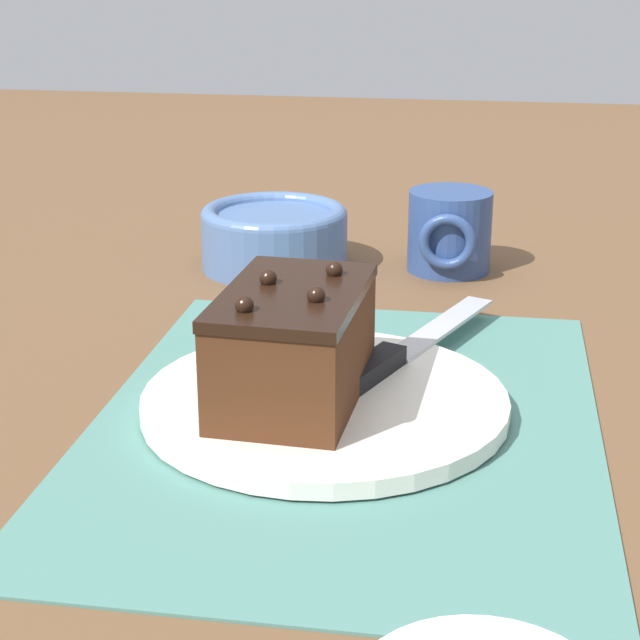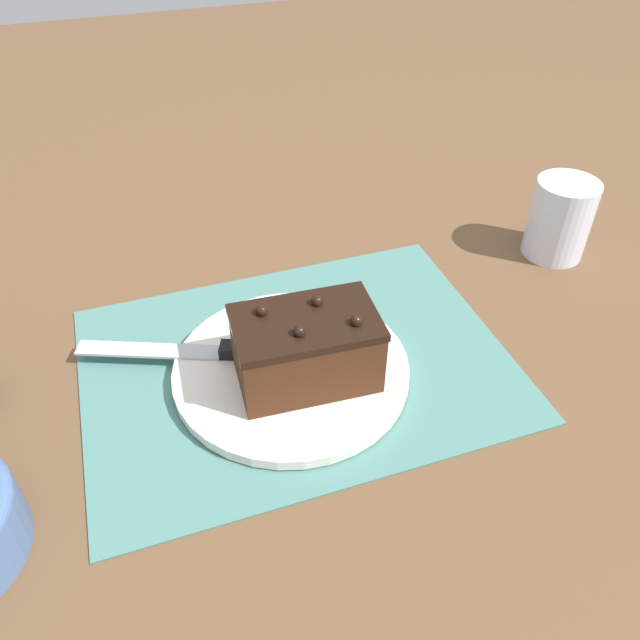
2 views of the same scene
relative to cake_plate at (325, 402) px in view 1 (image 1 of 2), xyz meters
The scene contains 7 objects.
ground_plane 0.02m from the cake_plate, 55.93° to the left, with size 3.00×3.00×0.00m, color brown.
placemat_woven 0.02m from the cake_plate, 55.93° to the left, with size 0.46×0.34×0.00m, color slate.
cake_plate is the anchor object (origin of this frame).
chocolate_cake 0.05m from the cake_plate, 54.87° to the right, with size 0.15×0.10×0.09m.
serving_knife 0.08m from the cake_plate, 148.57° to the left, with size 0.22×0.11×0.01m.
small_bowl 0.35m from the cake_plate, 162.75° to the right, with size 0.14×0.14×0.06m.
coffee_mug 0.36m from the cake_plate, 169.18° to the left, with size 0.09×0.08×0.08m.
Camera 1 is at (0.65, 0.09, 0.32)m, focal length 60.00 mm.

